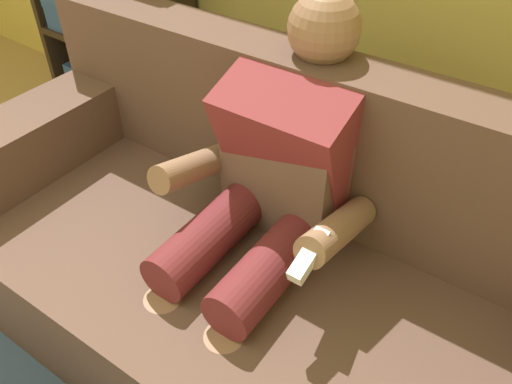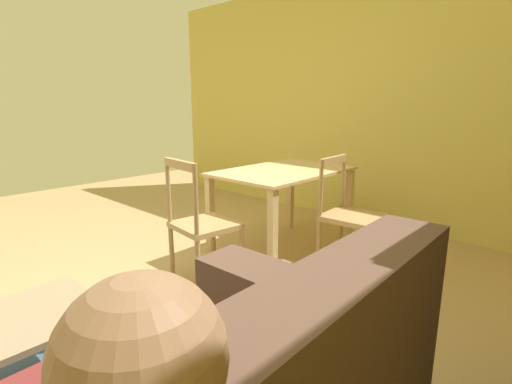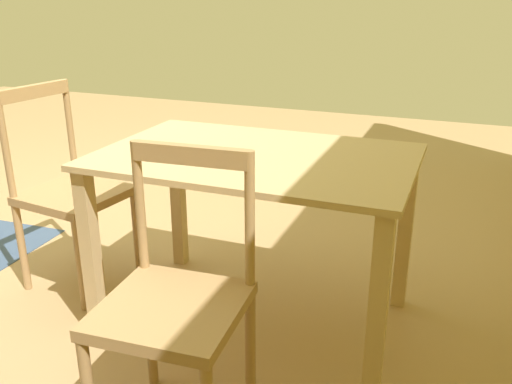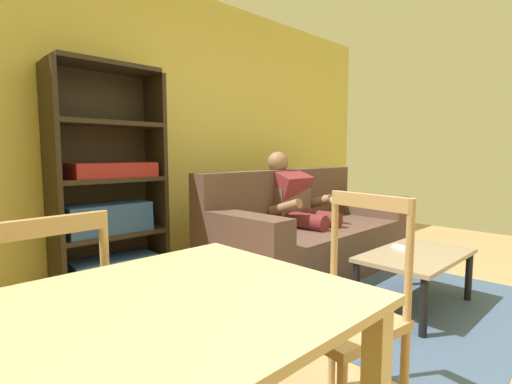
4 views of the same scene
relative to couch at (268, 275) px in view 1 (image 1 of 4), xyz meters
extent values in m
cube|color=brown|center=(0.00, -0.07, -0.12)|extent=(2.19, 1.00, 0.45)
cube|color=brown|center=(-0.01, 0.30, 0.36)|extent=(2.17, 0.26, 0.53)
cube|color=brown|center=(-0.96, -0.10, 0.22)|extent=(0.26, 0.95, 0.23)
cube|color=brown|center=(-0.05, 0.14, 0.28)|extent=(0.41, 0.17, 0.36)
cube|color=maroon|center=(-0.05, 0.21, 0.35)|extent=(0.41, 0.39, 0.56)
sphere|color=#8C664C|center=(-0.05, 0.33, 0.70)|extent=(0.21, 0.21, 0.21)
cylinder|color=maroon|center=(-0.15, -0.10, 0.17)|extent=(0.16, 0.44, 0.15)
cylinder|color=#8C664C|center=(-0.14, -0.32, -0.12)|extent=(0.11, 0.11, 0.45)
cylinder|color=maroon|center=(0.07, -0.10, 0.17)|extent=(0.16, 0.44, 0.15)
cylinder|color=#8C664C|center=(0.08, -0.32, -0.12)|extent=(0.11, 0.11, 0.45)
cylinder|color=#8C664C|center=(-0.29, 0.01, 0.30)|extent=(0.10, 0.35, 0.19)
cylinder|color=#8C664C|center=(0.21, 0.03, 0.30)|extent=(0.10, 0.35, 0.19)
cube|color=white|center=(0.21, -0.13, 0.34)|extent=(0.04, 0.15, 0.08)
cube|color=#2D2319|center=(-1.57, 0.80, -0.33)|extent=(0.82, 0.36, 0.04)
cube|color=#2D2319|center=(-1.57, 0.80, 0.12)|extent=(0.82, 0.36, 0.04)
cube|color=#333338|center=(-1.60, 0.78, -0.25)|extent=(0.68, 0.31, 0.12)
cube|color=#2D5193|center=(-1.58, 0.78, -0.13)|extent=(0.67, 0.31, 0.12)
cube|color=#2D5193|center=(-1.61, 0.78, 0.20)|extent=(0.67, 0.29, 0.12)
cube|color=#2D5193|center=(-1.61, 0.78, 0.32)|extent=(0.67, 0.29, 0.12)
camera|label=1|loc=(0.61, -0.91, 1.27)|focal=35.94mm
camera|label=2|loc=(0.15, 0.70, 1.00)|focal=26.92mm
camera|label=3|loc=(-3.28, 0.53, 1.03)|focal=38.53mm
camera|label=4|loc=(-2.85, -2.24, 0.79)|focal=26.47mm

